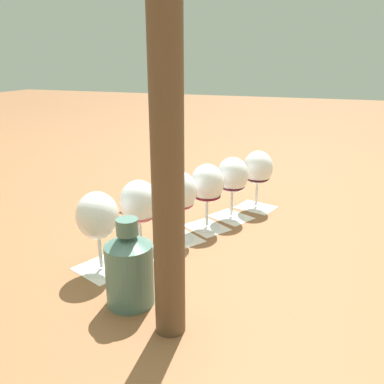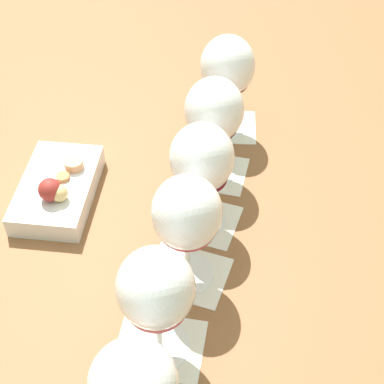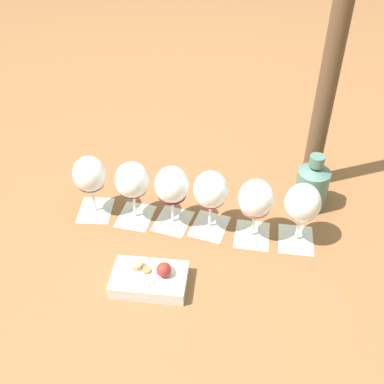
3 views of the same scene
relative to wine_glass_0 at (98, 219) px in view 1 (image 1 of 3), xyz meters
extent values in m
plane|color=brown|center=(0.25, -0.12, -0.12)|extent=(8.00, 8.00, 0.00)
cube|color=silver|center=(0.00, 0.00, -0.12)|extent=(0.13, 0.14, 0.00)
cube|color=silver|center=(0.11, -0.04, -0.12)|extent=(0.13, 0.14, 0.00)
cube|color=silver|center=(0.21, -0.10, -0.12)|extent=(0.14, 0.14, 0.00)
cube|color=silver|center=(0.30, -0.15, -0.12)|extent=(0.14, 0.14, 0.00)
cube|color=silver|center=(0.40, -0.19, -0.12)|extent=(0.13, 0.14, 0.00)
cube|color=silver|center=(0.51, -0.24, -0.12)|extent=(0.12, 0.13, 0.00)
cylinder|color=white|center=(0.00, 0.00, -0.12)|extent=(0.08, 0.08, 0.01)
cylinder|color=white|center=(0.00, 0.00, -0.07)|extent=(0.01, 0.01, 0.08)
ellipsoid|color=white|center=(0.00, 0.00, 0.01)|extent=(0.09, 0.09, 0.10)
ellipsoid|color=pink|center=(0.00, 0.00, -0.02)|extent=(0.07, 0.07, 0.04)
cylinder|color=white|center=(0.11, -0.04, -0.12)|extent=(0.08, 0.08, 0.01)
cylinder|color=white|center=(0.11, -0.04, -0.07)|extent=(0.01, 0.01, 0.08)
ellipsoid|color=white|center=(0.11, -0.04, 0.01)|extent=(0.09, 0.09, 0.10)
ellipsoid|color=#D25862|center=(0.11, -0.04, -0.03)|extent=(0.07, 0.07, 0.02)
cylinder|color=white|center=(0.21, -0.10, -0.12)|extent=(0.08, 0.08, 0.01)
cylinder|color=white|center=(0.21, -0.10, -0.07)|extent=(0.01, 0.01, 0.08)
ellipsoid|color=white|center=(0.21, -0.10, 0.01)|extent=(0.09, 0.09, 0.10)
ellipsoid|color=#A32E38|center=(0.21, -0.10, -0.02)|extent=(0.07, 0.07, 0.03)
cylinder|color=white|center=(0.30, -0.15, -0.12)|extent=(0.08, 0.08, 0.01)
cylinder|color=white|center=(0.30, -0.15, -0.07)|extent=(0.01, 0.01, 0.08)
ellipsoid|color=white|center=(0.30, -0.15, 0.01)|extent=(0.09, 0.09, 0.10)
ellipsoid|color=maroon|center=(0.30, -0.15, -0.03)|extent=(0.07, 0.07, 0.02)
cylinder|color=white|center=(0.40, -0.19, -0.12)|extent=(0.08, 0.08, 0.01)
cylinder|color=white|center=(0.40, -0.19, -0.07)|extent=(0.01, 0.01, 0.08)
ellipsoid|color=white|center=(0.40, -0.19, 0.01)|extent=(0.09, 0.09, 0.10)
ellipsoid|color=#410919|center=(0.40, -0.19, -0.02)|extent=(0.07, 0.07, 0.03)
cylinder|color=white|center=(0.51, -0.24, -0.12)|extent=(0.08, 0.08, 0.01)
cylinder|color=white|center=(0.51, -0.24, -0.07)|extent=(0.01, 0.01, 0.08)
ellipsoid|color=white|center=(0.51, -0.24, 0.01)|extent=(0.09, 0.09, 0.10)
ellipsoid|color=black|center=(0.51, -0.24, -0.02)|extent=(0.07, 0.07, 0.03)
cylinder|color=#4C7066|center=(-0.09, -0.13, -0.06)|extent=(0.09, 0.09, 0.12)
cone|color=#4C7066|center=(-0.09, -0.13, 0.01)|extent=(0.09, 0.09, 0.02)
cylinder|color=#4C7066|center=(-0.09, -0.13, 0.04)|extent=(0.04, 0.04, 0.03)
cube|color=silver|center=(0.40, 0.06, -0.10)|extent=(0.21, 0.16, 0.04)
cylinder|color=#B2703D|center=(0.41, 0.05, -0.08)|extent=(0.02, 0.02, 0.01)
cylinder|color=tan|center=(0.43, 0.03, -0.08)|extent=(0.03, 0.03, 0.01)
sphere|color=maroon|center=(0.37, 0.07, -0.07)|extent=(0.04, 0.04, 0.04)
sphere|color=#DBB775|center=(0.36, 0.05, -0.07)|extent=(0.03, 0.03, 0.03)
cylinder|color=brown|center=(-0.14, -0.22, 0.29)|extent=(0.05, 0.05, 0.82)
camera|label=1|loc=(-0.68, -0.46, 0.33)|focal=38.00mm
camera|label=2|loc=(-0.27, 0.01, 0.55)|focal=55.00mm
camera|label=3|loc=(0.48, 0.81, 0.79)|focal=45.00mm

